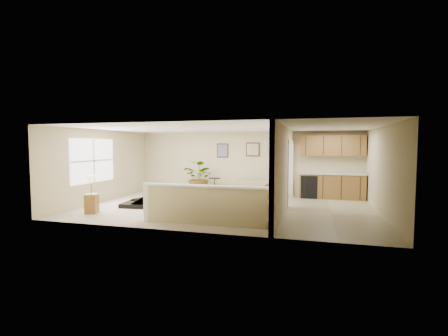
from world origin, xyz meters
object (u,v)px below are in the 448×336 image
(palm_plant, at_px, (200,178))
(piano_bench, at_px, (176,201))
(small_plant, at_px, (267,192))
(lamp_stand, at_px, (92,197))
(accent_table, at_px, (215,184))
(loveseat, at_px, (252,189))
(piano, at_px, (146,190))

(palm_plant, bearing_deg, piano_bench, -85.45)
(small_plant, relative_size, lamp_stand, 0.50)
(accent_table, bearing_deg, small_plant, -6.69)
(accent_table, bearing_deg, palm_plant, -172.93)
(loveseat, bearing_deg, small_plant, -19.89)
(accent_table, bearing_deg, lamp_stand, -119.72)
(piano_bench, xyz_separation_m, small_plant, (2.49, 2.62, 0.00))
(small_plant, height_order, lamp_stand, lamp_stand)
(piano, distance_m, lamp_stand, 1.78)
(piano, height_order, loveseat, piano)
(small_plant, bearing_deg, lamp_stand, -138.78)
(loveseat, bearing_deg, accent_table, -167.11)
(loveseat, height_order, palm_plant, palm_plant)
(piano, xyz_separation_m, loveseat, (3.03, 2.77, -0.21))
(loveseat, height_order, lamp_stand, lamp_stand)
(loveseat, bearing_deg, piano_bench, -112.93)
(lamp_stand, bearing_deg, loveseat, 48.00)
(piano, bearing_deg, small_plant, 27.68)
(loveseat, distance_m, accent_table, 1.50)
(small_plant, bearing_deg, accent_table, 173.31)
(loveseat, height_order, small_plant, loveseat)
(piano_bench, relative_size, loveseat, 0.46)
(loveseat, bearing_deg, lamp_stand, -123.09)
(palm_plant, distance_m, small_plant, 2.75)
(piano_bench, distance_m, small_plant, 3.62)
(piano_bench, bearing_deg, small_plant, 46.50)
(piano_bench, relative_size, lamp_stand, 0.63)
(piano_bench, height_order, lamp_stand, lamp_stand)
(piano, bearing_deg, lamp_stand, -125.00)
(piano_bench, xyz_separation_m, accent_table, (0.36, 2.87, 0.21))
(piano, xyz_separation_m, piano_bench, (1.18, -0.20, -0.28))
(loveseat, relative_size, palm_plant, 0.95)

